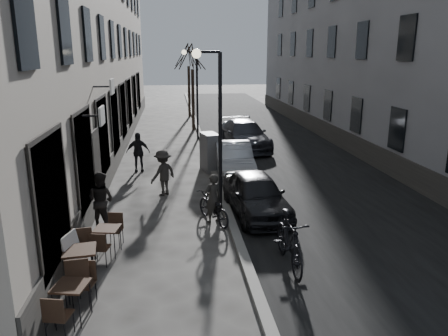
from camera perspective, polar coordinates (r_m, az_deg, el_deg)
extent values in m
plane|color=#373532|center=(9.00, 4.00, -18.99)|extent=(120.00, 120.00, 0.00)
cube|color=black|center=(24.43, 5.92, 3.11)|extent=(7.30, 60.00, 0.00)
cube|color=slate|center=(23.89, -2.66, 3.04)|extent=(0.25, 60.00, 0.12)
cylinder|color=black|center=(13.63, -0.50, 4.36)|extent=(0.12, 0.12, 5.00)
cylinder|color=black|center=(13.36, -2.07, 14.92)|extent=(0.70, 0.08, 0.08)
sphere|color=#FFF2CC|center=(13.33, -3.62, 14.69)|extent=(0.28, 0.28, 0.28)
cylinder|color=black|center=(25.48, -3.52, 9.34)|extent=(0.12, 0.12, 5.00)
cylinder|color=black|center=(25.33, -4.43, 14.95)|extent=(0.70, 0.08, 0.08)
sphere|color=#FFF2CC|center=(25.32, -5.24, 14.82)|extent=(0.28, 0.28, 0.28)
cylinder|color=black|center=(28.51, -4.07, 8.83)|extent=(0.20, 0.20, 3.90)
cylinder|color=black|center=(34.47, -4.58, 9.89)|extent=(0.20, 0.20, 3.90)
cube|color=#2F2115|center=(9.04, -19.39, -14.29)|extent=(0.73, 0.73, 0.04)
cylinder|color=black|center=(9.13, -21.39, -16.89)|extent=(0.02, 0.02, 0.71)
cylinder|color=black|center=(8.93, -18.32, -17.38)|extent=(0.02, 0.02, 0.71)
cylinder|color=black|center=(9.52, -19.98, -15.35)|extent=(0.02, 0.02, 0.71)
cylinder|color=black|center=(9.33, -17.02, -15.76)|extent=(0.02, 0.02, 0.71)
cube|color=#2F2115|center=(10.19, -18.36, -10.15)|extent=(0.77, 0.77, 0.04)
cylinder|color=black|center=(10.15, -19.93, -13.07)|extent=(0.03, 0.03, 0.80)
cylinder|color=black|center=(10.10, -16.59, -12.93)|extent=(0.03, 0.03, 0.80)
cylinder|color=black|center=(10.66, -19.64, -11.63)|extent=(0.03, 0.03, 0.80)
cylinder|color=black|center=(10.61, -16.48, -11.49)|extent=(0.03, 0.03, 0.80)
cube|color=#2F2115|center=(11.46, -15.04, -7.63)|extent=(0.69, 0.69, 0.04)
cylinder|color=black|center=(11.47, -16.51, -9.71)|extent=(0.02, 0.02, 0.69)
cylinder|color=black|center=(11.31, -14.09, -9.89)|extent=(0.02, 0.02, 0.69)
cylinder|color=black|center=(11.90, -15.69, -8.73)|extent=(0.02, 0.02, 0.69)
cylinder|color=black|center=(11.75, -13.36, -8.88)|extent=(0.02, 0.02, 0.69)
cube|color=black|center=(10.74, -18.27, -13.57)|extent=(0.48, 0.71, 0.04)
cube|color=white|center=(10.51, -18.98, -10.89)|extent=(0.44, 0.70, 1.08)
cube|color=slate|center=(18.80, -1.85, 2.10)|extent=(0.84, 1.20, 1.63)
imported|color=black|center=(13.20, -1.44, -5.20)|extent=(1.26, 1.85, 0.92)
imported|color=#272522|center=(13.10, -1.45, -4.00)|extent=(0.65, 0.55, 1.51)
imported|color=black|center=(13.18, -15.78, -4.07)|extent=(1.02, 0.94, 1.68)
imported|color=#2D2B28|center=(15.71, -7.97, -0.61)|extent=(1.20, 1.18, 1.65)
imported|color=black|center=(19.01, -11.17, 2.06)|extent=(1.03, 0.50, 1.69)
imported|color=black|center=(13.80, 4.19, -3.43)|extent=(1.92, 4.03, 1.33)
imported|color=#9DA1A6|center=(18.06, 1.25, 1.12)|extent=(1.59, 4.18, 1.36)
imported|color=#31333A|center=(23.15, 2.69, 4.34)|extent=(2.43, 5.18, 1.46)
imported|color=black|center=(10.60, 8.52, -9.46)|extent=(0.63, 2.20, 1.32)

